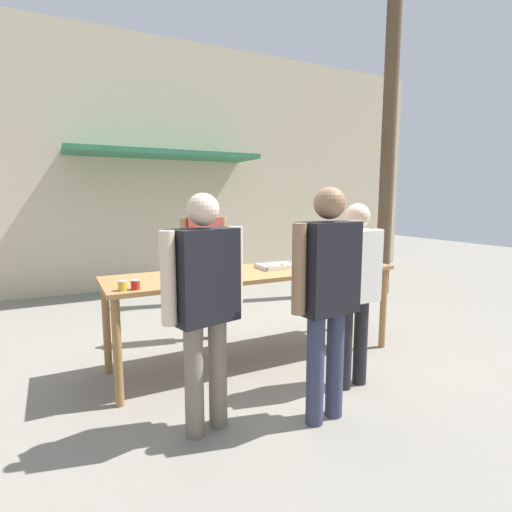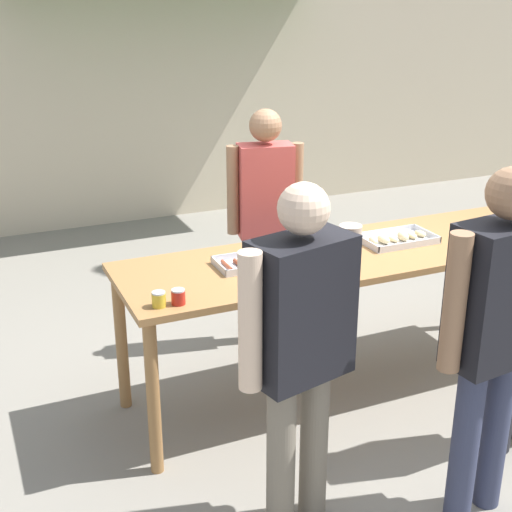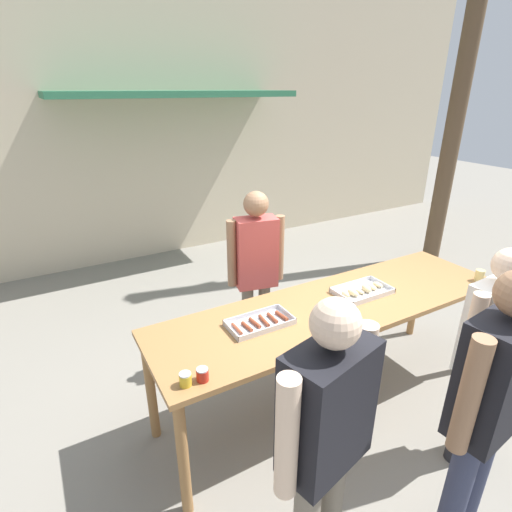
# 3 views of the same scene
# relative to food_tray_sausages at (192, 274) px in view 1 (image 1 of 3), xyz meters

# --- Properties ---
(ground_plane) EXTENTS (24.00, 24.00, 0.00)m
(ground_plane) POSITION_rel_food_tray_sausages_xyz_m (0.66, -0.04, -0.95)
(ground_plane) COLOR gray
(building_facade_back) EXTENTS (12.00, 1.11, 4.50)m
(building_facade_back) POSITION_rel_food_tray_sausages_xyz_m (0.66, 3.94, 1.31)
(building_facade_back) COLOR beige
(building_facade_back) RESTS_ON ground
(serving_table) EXTENTS (2.95, 0.82, 0.93)m
(serving_table) POSITION_rel_food_tray_sausages_xyz_m (0.66, -0.04, -0.11)
(serving_table) COLOR olive
(serving_table) RESTS_ON ground
(food_tray_sausages) EXTENTS (0.46, 0.25, 0.04)m
(food_tray_sausages) POSITION_rel_food_tray_sausages_xyz_m (0.00, 0.00, 0.00)
(food_tray_sausages) COLOR silver
(food_tray_sausages) RESTS_ON serving_table
(food_tray_buns) EXTENTS (0.46, 0.28, 0.06)m
(food_tray_buns) POSITION_rel_food_tray_sausages_xyz_m (0.96, -0.00, 0.01)
(food_tray_buns) COLOR silver
(food_tray_buns) RESTS_ON serving_table
(condiment_jar_mustard) EXTENTS (0.07, 0.07, 0.08)m
(condiment_jar_mustard) POSITION_rel_food_tray_sausages_xyz_m (-0.68, -0.33, 0.03)
(condiment_jar_mustard) COLOR gold
(condiment_jar_mustard) RESTS_ON serving_table
(condiment_jar_ketchup) EXTENTS (0.07, 0.07, 0.08)m
(condiment_jar_ketchup) POSITION_rel_food_tray_sausages_xyz_m (-0.58, -0.34, 0.03)
(condiment_jar_ketchup) COLOR #B22319
(condiment_jar_ketchup) RESTS_ON serving_table
(beer_cup) EXTENTS (0.08, 0.08, 0.10)m
(beer_cup) POSITION_rel_food_tray_sausages_xyz_m (2.00, -0.33, 0.04)
(beer_cup) COLOR #DBC67A
(beer_cup) RESTS_ON serving_table
(person_server_behind_table) EXTENTS (0.52, 0.27, 1.68)m
(person_server_behind_table) POSITION_rel_food_tray_sausages_xyz_m (0.40, 0.77, 0.07)
(person_server_behind_table) COLOR #756B5B
(person_server_behind_table) RESTS_ON ground
(person_customer_holding_hotdog) EXTENTS (0.63, 0.34, 1.69)m
(person_customer_holding_hotdog) POSITION_rel_food_tray_sausages_xyz_m (-0.24, -1.02, 0.06)
(person_customer_holding_hotdog) COLOR #756B5B
(person_customer_holding_hotdog) RESTS_ON ground
(person_customer_with_cup) EXTENTS (0.59, 0.24, 1.61)m
(person_customer_with_cup) POSITION_rel_food_tray_sausages_xyz_m (1.15, -0.96, 0.01)
(person_customer_with_cup) COLOR #232328
(person_customer_with_cup) RESTS_ON ground
(person_customer_waiting_in_line) EXTENTS (0.63, 0.29, 1.74)m
(person_customer_waiting_in_line) POSITION_rel_food_tray_sausages_xyz_m (0.60, -1.29, 0.09)
(person_customer_waiting_in_line) COLOR #333851
(person_customer_waiting_in_line) RESTS_ON ground
(utility_pole) EXTENTS (1.10, 0.24, 6.63)m
(utility_pole) POSITION_rel_food_tray_sausages_xyz_m (3.99, 1.58, 2.44)
(utility_pole) COLOR brown
(utility_pole) RESTS_ON ground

